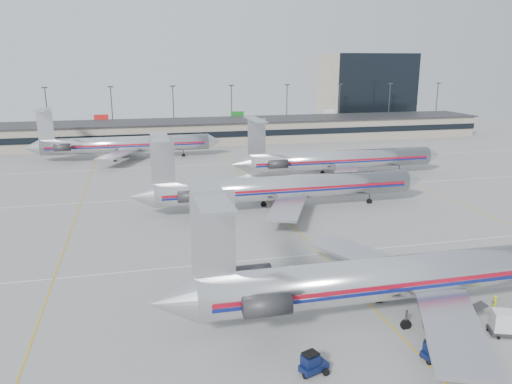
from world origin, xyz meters
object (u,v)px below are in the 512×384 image
object	(u,v)px
tug_center	(434,351)
belt_loader	(458,325)
jet_second_row	(280,187)
uld_container	(502,323)
jet_foreground	(415,275)

from	to	relation	value
tug_center	belt_loader	distance (m)	5.48
jet_second_row	tug_center	xyz separation A→B (m)	(0.18, -41.48, -2.79)
jet_second_row	uld_container	size ratio (longest dim) A/B	19.34
uld_container	belt_loader	world-z (taller)	belt_loader
jet_second_row	belt_loader	size ratio (longest dim) A/B	10.48
jet_foreground	belt_loader	world-z (taller)	jet_foreground
tug_center	belt_loader	size ratio (longest dim) A/B	0.50
jet_foreground	tug_center	world-z (taller)	jet_foreground
uld_container	belt_loader	bearing A→B (deg)	-178.94
tug_center	jet_second_row	bearing A→B (deg)	81.40
jet_second_row	uld_container	distance (m)	40.30
jet_foreground	uld_container	size ratio (longest dim) A/B	20.09
jet_second_row	tug_center	bearing A→B (deg)	-89.75
tug_center	uld_container	world-z (taller)	uld_container
tug_center	belt_loader	bearing A→B (deg)	27.96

